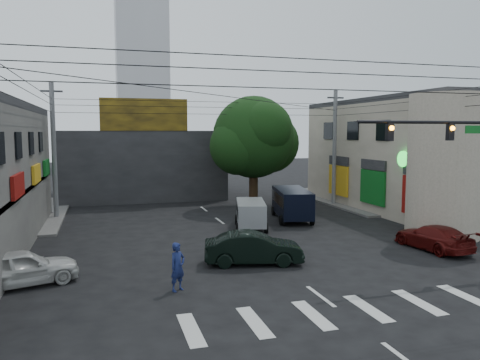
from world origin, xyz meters
name	(u,v)px	position (x,y,z in m)	size (l,w,h in m)	color
ground	(289,272)	(0.00, 0.00, 0.00)	(160.00, 160.00, 0.00)	black
sidewalk_far_right	(398,197)	(18.00, 18.00, 0.07)	(16.00, 16.00, 0.15)	#514F4C
building_right	(438,156)	(18.00, 13.00, 4.00)	(14.00, 18.00, 8.00)	gray
corner_column	(444,166)	(11.00, 4.00, 4.00)	(4.00, 4.00, 8.00)	gray
building_far	(141,164)	(-4.00, 26.00, 3.00)	(14.00, 10.00, 6.00)	#232326
billboard	(144,115)	(-4.00, 21.10, 7.30)	(7.00, 0.30, 2.60)	olive
tower_distant	(141,42)	(0.00, 70.00, 22.00)	(9.00, 9.00, 44.00)	silver
street_tree	(254,137)	(4.00, 17.00, 5.47)	(6.40, 6.40, 8.70)	black
traffic_gantry	(465,156)	(7.82, -1.00, 4.83)	(7.10, 0.35, 7.20)	black
utility_pole_far_left	(54,151)	(-10.50, 16.00, 4.60)	(0.32, 0.32, 9.20)	#59595B
utility_pole_far_right	(334,148)	(10.50, 16.00, 4.60)	(0.32, 0.32, 9.20)	#59595B
dark_sedan	(253,248)	(-1.02, 1.64, 0.72)	(4.59, 2.43, 1.44)	black
white_compact	(21,268)	(-10.50, 1.32, 0.71)	(4.50, 2.83, 1.43)	#BBBAB7
maroon_sedan	(433,237)	(8.42, 1.53, 0.63)	(2.12, 4.48, 1.26)	#4D0C0B
silver_minivan	(251,215)	(1.21, 9.00, 0.84)	(2.58, 4.20, 1.68)	#979A9E
navy_van	(292,205)	(4.75, 10.98, 1.03)	(3.01, 5.47, 2.07)	black
traffic_officer	(178,267)	(-4.83, -0.93, 0.91)	(0.79, 0.73, 1.82)	#16204F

